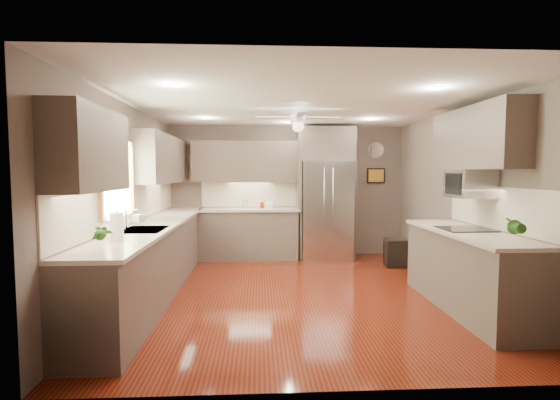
{
  "coord_description": "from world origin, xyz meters",
  "views": [
    {
      "loc": [
        -0.55,
        -5.37,
        1.63
      ],
      "look_at": [
        -0.24,
        0.6,
        1.21
      ],
      "focal_mm": 26.0,
      "sensor_mm": 36.0,
      "label": 1
    }
  ],
  "objects": [
    {
      "name": "back_run",
      "position": [
        -0.72,
        2.2,
        0.48
      ],
      "size": [
        1.85,
        0.65,
        1.45
      ],
      "color": "#4A3D36",
      "rests_on": "ground"
    },
    {
      "name": "uppers",
      "position": [
        -0.74,
        0.71,
        1.87
      ],
      "size": [
        4.5,
        4.7,
        0.95
      ],
      "color": "#4A3D36",
      "rests_on": "wall_left"
    },
    {
      "name": "stool",
      "position": [
        1.81,
        1.4,
        0.24
      ],
      "size": [
        0.4,
        0.4,
        0.46
      ],
      "color": "black",
      "rests_on": "ground"
    },
    {
      "name": "potted_plant_left",
      "position": [
        -1.94,
        -1.81,
        1.09
      ],
      "size": [
        0.18,
        0.14,
        0.31
      ],
      "primitive_type": "imported",
      "rotation": [
        0.0,
        0.0,
        0.19
      ],
      "color": "#2B5F1B",
      "rests_on": "left_run"
    },
    {
      "name": "canister_c",
      "position": [
        -0.8,
        2.21,
        1.03
      ],
      "size": [
        0.14,
        0.14,
        0.19
      ],
      "primitive_type": "cylinder",
      "rotation": [
        0.0,
        0.0,
        -0.19
      ],
      "color": "#BFBD8F",
      "rests_on": "back_run"
    },
    {
      "name": "window",
      "position": [
        -2.22,
        -0.5,
        1.55
      ],
      "size": [
        0.05,
        1.12,
        0.92
      ],
      "color": "#BFF2B2",
      "rests_on": "wall_left"
    },
    {
      "name": "wall_clock",
      "position": [
        1.75,
        2.48,
        2.05
      ],
      "size": [
        0.3,
        0.03,
        0.3
      ],
      "color": "white",
      "rests_on": "wall_back"
    },
    {
      "name": "ceiling_fan",
      "position": [
        -0.0,
        0.3,
        2.33
      ],
      "size": [
        1.18,
        1.18,
        0.32
      ],
      "color": "white",
      "rests_on": "ceiling"
    },
    {
      "name": "framed_print",
      "position": [
        1.75,
        2.48,
        1.55
      ],
      "size": [
        0.36,
        0.03,
        0.3
      ],
      "color": "black",
      "rests_on": "wall_back"
    },
    {
      "name": "wall_back",
      "position": [
        0.0,
        2.5,
        1.25
      ],
      "size": [
        4.5,
        0.0,
        4.5
      ],
      "primitive_type": "plane",
      "rotation": [
        1.57,
        0.0,
        0.0
      ],
      "color": "brown",
      "rests_on": "ground"
    },
    {
      "name": "left_run",
      "position": [
        -1.95,
        0.15,
        0.48
      ],
      "size": [
        0.65,
        4.7,
        1.45
      ],
      "color": "#4A3D36",
      "rests_on": "ground"
    },
    {
      "name": "floor",
      "position": [
        0.0,
        0.0,
        0.0
      ],
      "size": [
        5.0,
        5.0,
        0.0
      ],
      "primitive_type": "plane",
      "color": "#4A1209",
      "rests_on": "ground"
    },
    {
      "name": "paper_towel",
      "position": [
        -1.94,
        -1.35,
        1.08
      ],
      "size": [
        0.12,
        0.12,
        0.31
      ],
      "color": "white",
      "rests_on": "left_run"
    },
    {
      "name": "ceiling",
      "position": [
        0.0,
        0.0,
        2.5
      ],
      "size": [
        5.0,
        5.0,
        0.0
      ],
      "primitive_type": "plane",
      "rotation": [
        3.14,
        0.0,
        0.0
      ],
      "color": "white",
      "rests_on": "ground"
    },
    {
      "name": "soap_bottle",
      "position": [
        -2.07,
        -0.18,
        1.04
      ],
      "size": [
        0.12,
        0.12,
        0.21
      ],
      "primitive_type": "imported",
      "rotation": [
        0.0,
        0.0,
        -0.28
      ],
      "color": "white",
      "rests_on": "left_run"
    },
    {
      "name": "wall_right",
      "position": [
        2.25,
        0.0,
        1.25
      ],
      "size": [
        0.0,
        5.0,
        5.0
      ],
      "primitive_type": "plane",
      "rotation": [
        1.57,
        0.0,
        -1.57
      ],
      "color": "brown",
      "rests_on": "ground"
    },
    {
      "name": "canister_d",
      "position": [
        -0.49,
        2.25,
        1.0
      ],
      "size": [
        0.09,
        0.09,
        0.11
      ],
      "primitive_type": "cylinder",
      "rotation": [
        0.0,
        0.0,
        -0.27
      ],
      "color": "maroon",
      "rests_on": "back_run"
    },
    {
      "name": "microwave",
      "position": [
        2.03,
        -0.55,
        1.48
      ],
      "size": [
        0.43,
        0.55,
        0.34
      ],
      "color": "silver",
      "rests_on": "wall_right"
    },
    {
      "name": "right_run",
      "position": [
        1.93,
        -0.8,
        0.48
      ],
      "size": [
        0.7,
        2.2,
        1.45
      ],
      "color": "#4A3D36",
      "rests_on": "ground"
    },
    {
      "name": "wall_front",
      "position": [
        0.0,
        -2.5,
        1.25
      ],
      "size": [
        4.5,
        0.0,
        4.5
      ],
      "primitive_type": "plane",
      "rotation": [
        -1.57,
        0.0,
        0.0
      ],
      "color": "brown",
      "rests_on": "ground"
    },
    {
      "name": "potted_plant_right",
      "position": [
        1.91,
        -1.63,
        1.1
      ],
      "size": [
        0.19,
        0.16,
        0.32
      ],
      "primitive_type": "imported",
      "rotation": [
        0.0,
        0.0,
        -0.1
      ],
      "color": "#2B5F1B",
      "rests_on": "right_run"
    },
    {
      "name": "sink",
      "position": [
        -1.93,
        -0.5,
        0.91
      ],
      "size": [
        0.5,
        0.7,
        0.32
      ],
      "color": "silver",
      "rests_on": "left_run"
    },
    {
      "name": "wall_left",
      "position": [
        -2.25,
        0.0,
        1.25
      ],
      "size": [
        0.0,
        5.0,
        5.0
      ],
      "primitive_type": "plane",
      "rotation": [
        1.57,
        0.0,
        1.57
      ],
      "color": "brown",
      "rests_on": "ground"
    },
    {
      "name": "recessed_lights",
      "position": [
        -0.04,
        0.4,
        2.49
      ],
      "size": [
        2.84,
        3.14,
        0.01
      ],
      "color": "white",
      "rests_on": "ceiling"
    },
    {
      "name": "refrigerator",
      "position": [
        0.7,
        2.16,
        1.19
      ],
      "size": [
        1.06,
        0.75,
        2.45
      ],
      "color": "silver",
      "rests_on": "ground"
    },
    {
      "name": "bowl",
      "position": [
        -0.34,
        2.21,
        0.96
      ],
      "size": [
        0.22,
        0.22,
        0.05
      ],
      "primitive_type": "imported",
      "rotation": [
        0.0,
        0.0,
        -0.13
      ],
      "color": "#BFBD8F",
      "rests_on": "back_run"
    }
  ]
}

